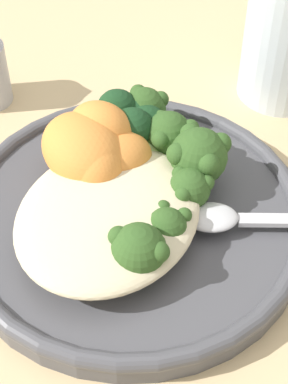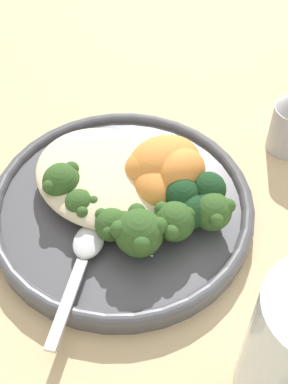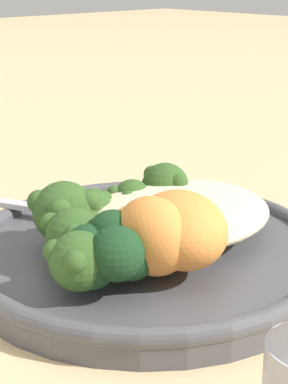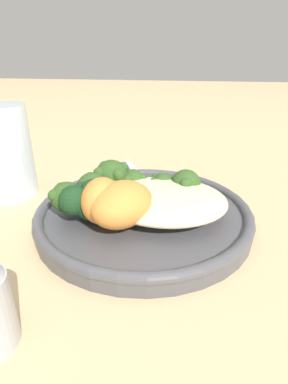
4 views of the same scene
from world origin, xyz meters
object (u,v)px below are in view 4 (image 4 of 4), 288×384
at_px(plate, 144,213).
at_px(broccoli_stalk_5, 88,201).
at_px(broccoli_stalk_4, 102,192).
at_px(sweet_potato_chunk_0, 121,204).
at_px(quinoa_mound, 164,199).
at_px(broccoli_stalk_3, 114,181).
at_px(broccoli_stalk_1, 157,188).
at_px(broccoli_stalk_2, 134,188).
at_px(water_glass, 3,152).
at_px(sweet_potato_chunk_3, 119,200).
at_px(broccoli_stalk_0, 175,190).
at_px(kale_tuft, 82,199).
at_px(sweet_potato_chunk_1, 102,201).
at_px(spoon, 140,179).
at_px(sweet_potato_chunk_2, 128,202).

distance_m(plate, broccoli_stalk_5, 0.07).
bearing_deg(broccoli_stalk_5, broccoli_stalk_4, -107.22).
bearing_deg(sweet_potato_chunk_0, quinoa_mound, -133.98).
bearing_deg(broccoli_stalk_5, broccoli_stalk_3, -106.53).
bearing_deg(broccoli_stalk_3, broccoli_stalk_1, -123.66).
height_order(broccoli_stalk_2, broccoli_stalk_4, broccoli_stalk_4).
bearing_deg(broccoli_stalk_2, water_glass, 67.88).
height_order(broccoli_stalk_1, sweet_potato_chunk_3, sweet_potato_chunk_3).
relative_size(broccoli_stalk_0, kale_tuft, 1.85).
xyz_separation_m(broccoli_stalk_5, sweet_potato_chunk_1, (-0.02, 0.01, 0.01)).
relative_size(sweet_potato_chunk_0, sweet_potato_chunk_3, 1.22).
relative_size(sweet_potato_chunk_3, spoon, 0.49).
distance_m(sweet_potato_chunk_2, kale_tuft, 0.05).
bearing_deg(sweet_potato_chunk_1, broccoli_stalk_0, -140.67).
bearing_deg(sweet_potato_chunk_2, broccoli_stalk_1, -111.00).
xyz_separation_m(plate, broccoli_stalk_2, (0.01, -0.02, 0.02)).
height_order(quinoa_mound, water_glass, water_glass).
xyz_separation_m(broccoli_stalk_0, broccoli_stalk_3, (0.07, -0.01, 0.00)).
relative_size(kale_tuft, spoon, 0.49).
distance_m(broccoli_stalk_0, broccoli_stalk_4, 0.08).
xyz_separation_m(broccoli_stalk_3, sweet_potato_chunk_3, (-0.02, 0.05, -0.00)).
bearing_deg(broccoli_stalk_4, sweet_potato_chunk_0, 158.92).
xyz_separation_m(broccoli_stalk_2, broccoli_stalk_5, (0.04, 0.05, 0.00)).
relative_size(broccoli_stalk_1, sweet_potato_chunk_0, 1.26).
bearing_deg(water_glass, broccoli_stalk_2, 171.50).
relative_size(broccoli_stalk_0, spoon, 0.91).
bearing_deg(sweet_potato_chunk_1, broccoli_stalk_4, -72.02).
relative_size(sweet_potato_chunk_3, water_glass, 0.46).
bearing_deg(spoon, broccoli_stalk_1, -173.42).
relative_size(quinoa_mound, broccoli_stalk_0, 1.33).
distance_m(quinoa_mound, kale_tuft, 0.08).
distance_m(sweet_potato_chunk_1, sweet_potato_chunk_3, 0.02).
xyz_separation_m(sweet_potato_chunk_1, spoon, (-0.02, -0.11, -0.02)).
relative_size(sweet_potato_chunk_1, spoon, 0.44).
relative_size(broccoli_stalk_0, sweet_potato_chunk_0, 1.52).
bearing_deg(broccoli_stalk_5, sweet_potato_chunk_1, 147.38).
height_order(broccoli_stalk_4, sweet_potato_chunk_1, sweet_potato_chunk_1).
bearing_deg(sweet_potato_chunk_1, broccoli_stalk_2, -107.99).
bearing_deg(water_glass, spoon, -173.05).
bearing_deg(broccoli_stalk_3, broccoli_stalk_5, 127.68).
distance_m(kale_tuft, water_glass, 0.15).
height_order(spoon, water_glass, water_glass).
distance_m(broccoli_stalk_1, broccoli_stalk_3, 0.05).
xyz_separation_m(sweet_potato_chunk_0, kale_tuft, (0.04, -0.01, -0.00)).
relative_size(broccoli_stalk_5, spoon, 1.06).
bearing_deg(broccoli_stalk_1, sweet_potato_chunk_0, 174.92).
relative_size(broccoli_stalk_2, sweet_potato_chunk_1, 1.75).
xyz_separation_m(broccoli_stalk_4, sweet_potato_chunk_0, (-0.03, 0.04, 0.01)).
relative_size(broccoli_stalk_0, broccoli_stalk_5, 0.85).
distance_m(quinoa_mound, broccoli_stalk_3, 0.07).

